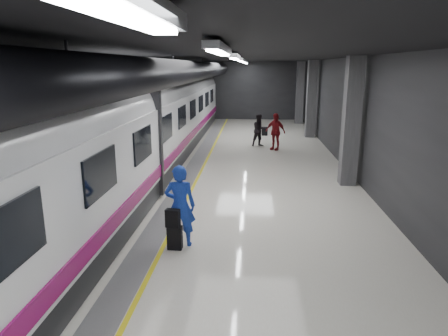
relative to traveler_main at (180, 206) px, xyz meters
name	(u,v)px	position (x,y,z in m)	size (l,w,h in m)	color
ground	(217,199)	(0.55, 3.47, -0.98)	(40.00, 40.00, 0.00)	silver
platform_hall	(210,86)	(0.26, 4.42, 2.56)	(10.02, 40.02, 4.51)	black
train	(114,134)	(-2.70, 3.47, 1.09)	(3.05, 38.00, 4.05)	black
traveler_main	(180,206)	(0.00, 0.00, 0.00)	(0.72, 0.47, 1.96)	#1A36C8
suitcase_main	(175,238)	(-0.10, -0.24, -0.71)	(0.34, 0.21, 0.55)	black
shoulder_bag	(173,218)	(-0.13, -0.26, -0.22)	(0.32, 0.17, 0.43)	black
traveler_far_a	(260,130)	(2.03, 12.33, -0.12)	(0.83, 0.65, 1.71)	black
traveler_far_b	(275,132)	(2.81, 11.43, -0.04)	(1.10, 0.46, 1.87)	maroon
suitcase_far	(265,131)	(2.40, 15.76, -0.72)	(0.36, 0.23, 0.52)	black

